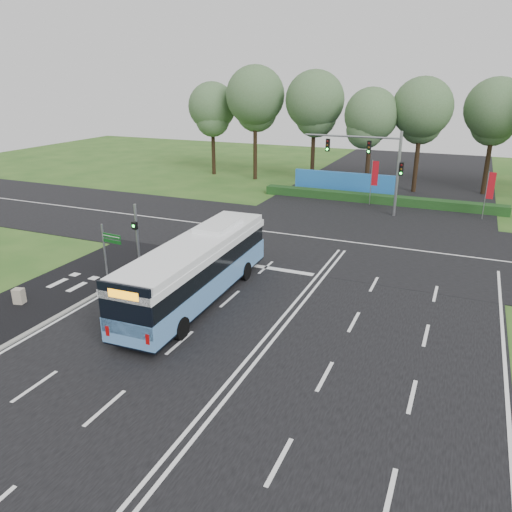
{
  "coord_description": "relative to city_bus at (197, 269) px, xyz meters",
  "views": [
    {
      "loc": [
        7.46,
        -21.43,
        11.08
      ],
      "look_at": [
        -2.66,
        2.0,
        1.88
      ],
      "focal_mm": 35.0,
      "sensor_mm": 36.0,
      "label": 1
    }
  ],
  "objects": [
    {
      "name": "banner_flag_right",
      "position": [
        13.8,
        22.94,
        0.85
      ],
      "size": [
        0.59,
        0.11,
        4.02
      ],
      "rotation": [
        0.0,
        0.0,
        -0.11
      ],
      "color": "gray",
      "rests_on": "ground"
    },
    {
      "name": "hedge",
      "position": [
        4.76,
        25.24,
        -1.39
      ],
      "size": [
        22.0,
        1.2,
        0.8
      ],
      "primitive_type": "cube",
      "color": "#183A15",
      "rests_on": "ground"
    },
    {
      "name": "banner_flag_mid",
      "position": [
        4.32,
        24.29,
        0.91
      ],
      "size": [
        0.61,
        0.06,
        4.12
      ],
      "rotation": [
        0.0,
        0.0,
        -0.01
      ],
      "color": "gray",
      "rests_on": "ground"
    },
    {
      "name": "road_cross",
      "position": [
        4.76,
        12.74,
        -1.76
      ],
      "size": [
        120.0,
        14.0,
        0.05
      ],
      "primitive_type": "cube",
      "color": "black",
      "rests_on": "ground"
    },
    {
      "name": "traffic_light_gantry",
      "position": [
        4.97,
        21.24,
        2.87
      ],
      "size": [
        8.41,
        0.28,
        7.0
      ],
      "color": "gray",
      "rests_on": "ground"
    },
    {
      "name": "blue_hoarding",
      "position": [
        0.76,
        27.74,
        -0.69
      ],
      "size": [
        10.0,
        0.3,
        2.2
      ],
      "primitive_type": "cube",
      "color": "blue",
      "rests_on": "ground"
    },
    {
      "name": "utility_cabinet",
      "position": [
        -8.25,
        -4.05,
        -1.36
      ],
      "size": [
        0.6,
        0.54,
        0.85
      ],
      "primitive_type": "cube",
      "rotation": [
        0.0,
        0.0,
        0.24
      ],
      "color": "#A69A85",
      "rests_on": "ground"
    },
    {
      "name": "pedestrian_signal",
      "position": [
        -5.67,
        2.67,
        0.41
      ],
      "size": [
        0.36,
        0.44,
        4.02
      ],
      "rotation": [
        0.0,
        0.0,
        -0.21
      ],
      "color": "gray",
      "rests_on": "ground"
    },
    {
      "name": "eucalyptus_row",
      "position": [
        6.33,
        31.9,
        6.96
      ],
      "size": [
        47.98,
        8.82,
        12.93
      ],
      "color": "black",
      "rests_on": "ground"
    },
    {
      "name": "ground",
      "position": [
        4.76,
        0.74,
        -1.79
      ],
      "size": [
        120.0,
        120.0,
        0.0
      ],
      "primitive_type": "plane",
      "color": "#2A541C",
      "rests_on": "ground"
    },
    {
      "name": "road_main",
      "position": [
        4.76,
        0.74,
        -1.77
      ],
      "size": [
        20.0,
        120.0,
        0.04
      ],
      "primitive_type": "cube",
      "color": "black",
      "rests_on": "ground"
    },
    {
      "name": "bike_path",
      "position": [
        -7.74,
        -2.26,
        -1.76
      ],
      "size": [
        5.0,
        18.0,
        0.06
      ],
      "primitive_type": "cube",
      "color": "black",
      "rests_on": "ground"
    },
    {
      "name": "kerb_strip",
      "position": [
        -5.34,
        -2.26,
        -1.73
      ],
      "size": [
        0.25,
        18.0,
        0.12
      ],
      "primitive_type": "cube",
      "color": "gray",
      "rests_on": "ground"
    },
    {
      "name": "city_bus",
      "position": [
        0.0,
        0.0,
        0.0
      ],
      "size": [
        2.97,
        12.45,
        3.55
      ],
      "rotation": [
        0.0,
        0.0,
        0.03
      ],
      "color": "#5385C0",
      "rests_on": "ground"
    },
    {
      "name": "street_sign",
      "position": [
        -5.74,
        0.15,
        0.41
      ],
      "size": [
        1.33,
        0.21,
        3.43
      ],
      "rotation": [
        0.0,
        0.0,
        -0.09
      ],
      "color": "gray",
      "rests_on": "ground"
    }
  ]
}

